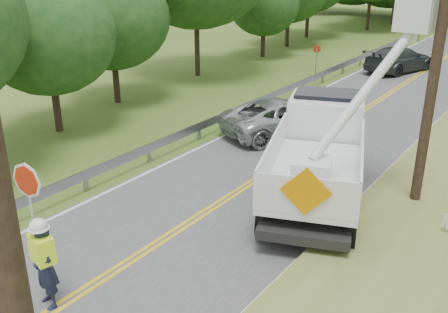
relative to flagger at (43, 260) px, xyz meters
The scene contains 8 objects.
ground 1.25m from the flagger, 58.38° to the left, with size 140.00×140.00×0.00m, color #3C5E1A.
road 14.42m from the flagger, 89.08° to the left, with size 7.20×96.00×0.03m.
guardrail 15.76m from the flagger, 103.92° to the left, with size 0.18×48.00×0.77m.
flagger is the anchor object (origin of this frame).
bucket_truck 9.57m from the flagger, 76.42° to the left, with size 5.05×8.05×7.37m.
suv_silver 13.04m from the flagger, 95.88° to the left, with size 2.51×5.44×1.51m, color #B2B5B9.
suv_darkgrey 28.02m from the flagger, 92.31° to the left, with size 2.22×5.46×1.58m, color #383D41.
stop_sign_permanent 22.66m from the flagger, 100.95° to the left, with size 0.45×0.18×2.20m.
Camera 1 is at (8.25, -5.72, 7.29)m, focal length 40.90 mm.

